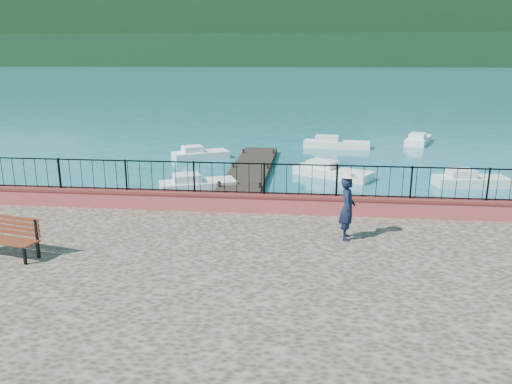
% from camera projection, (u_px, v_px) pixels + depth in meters
% --- Properties ---
extents(ground, '(2000.00, 2000.00, 0.00)m').
position_uv_depth(ground, '(262.00, 303.00, 12.32)').
color(ground, '#19596B').
rests_on(ground, ground).
extents(parapet, '(28.00, 0.46, 0.58)m').
position_uv_depth(parapet, '(274.00, 203.00, 15.48)').
color(parapet, '#A43B43').
rests_on(parapet, promenade).
extents(railing, '(27.00, 0.05, 0.95)m').
position_uv_depth(railing, '(274.00, 179.00, 15.28)').
color(railing, black).
rests_on(railing, parapet).
extents(dock, '(2.00, 16.00, 0.30)m').
position_uv_depth(dock, '(245.00, 180.00, 24.00)').
color(dock, '#2D231C').
rests_on(dock, ground).
extents(far_forest, '(900.00, 60.00, 18.00)m').
position_uv_depth(far_forest, '(311.00, 51.00, 297.62)').
color(far_forest, black).
rests_on(far_forest, ground).
extents(foothills, '(900.00, 120.00, 44.00)m').
position_uv_depth(foothills, '(312.00, 32.00, 351.73)').
color(foothills, black).
rests_on(foothills, ground).
extents(park_bench, '(1.82, 0.94, 0.97)m').
position_uv_depth(park_bench, '(6.00, 245.00, 12.05)').
color(park_bench, black).
rests_on(park_bench, promenade).
extents(person, '(0.44, 0.64, 1.69)m').
position_uv_depth(person, '(347.00, 208.00, 13.08)').
color(person, black).
rests_on(person, promenade).
extents(hat, '(0.44, 0.44, 0.12)m').
position_uv_depth(hat, '(349.00, 175.00, 12.84)').
color(hat, silver).
rests_on(hat, person).
extents(boat_0, '(3.62, 2.48, 0.80)m').
position_uv_depth(boat_0, '(198.00, 181.00, 22.64)').
color(boat_0, silver).
rests_on(boat_0, ground).
extents(boat_1, '(4.10, 3.10, 0.80)m').
position_uv_depth(boat_1, '(333.00, 169.00, 25.09)').
color(boat_1, silver).
rests_on(boat_1, ground).
extents(boat_2, '(3.42, 1.63, 0.80)m').
position_uv_depth(boat_2, '(471.00, 177.00, 23.40)').
color(boat_2, silver).
rests_on(boat_2, ground).
extents(boat_3, '(3.49, 2.71, 0.80)m').
position_uv_depth(boat_3, '(201.00, 152.00, 29.63)').
color(boat_3, white).
rests_on(boat_3, ground).
extents(boat_4, '(4.44, 1.73, 0.80)m').
position_uv_depth(boat_4, '(337.00, 142.00, 33.18)').
color(boat_4, silver).
rests_on(boat_4, ground).
extents(boat_5, '(2.50, 3.89, 0.80)m').
position_uv_depth(boat_5, '(419.00, 138.00, 34.80)').
color(boat_5, white).
rests_on(boat_5, ground).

